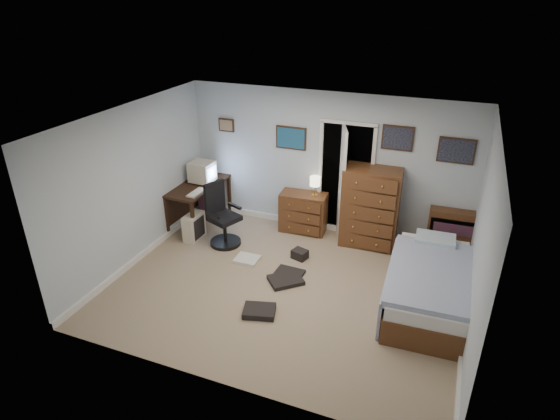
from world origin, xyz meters
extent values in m
cube|color=#9D866C|center=(0.00, 0.00, -0.01)|extent=(5.00, 4.00, 0.02)
cube|color=black|center=(-2.20, 1.33, 0.77)|extent=(0.67, 1.39, 0.04)
cube|color=black|center=(-2.49, 0.70, 0.37)|extent=(0.05, 0.05, 0.75)
cube|color=black|center=(-1.95, 0.69, 0.37)|extent=(0.05, 0.05, 0.75)
cube|color=black|center=(-2.45, 1.98, 0.37)|extent=(0.05, 0.05, 0.75)
cube|color=black|center=(-1.91, 1.97, 0.37)|extent=(0.05, 0.05, 0.75)
cube|color=black|center=(-2.49, 1.34, 0.42)|extent=(0.07, 1.26, 0.53)
cube|color=beige|center=(-2.18, 1.48, 0.99)|extent=(0.41, 0.39, 0.36)
cube|color=#8CB2F2|center=(-1.97, 1.48, 0.99)|extent=(0.02, 0.29, 0.23)
cube|color=beige|center=(-2.18, 1.48, 0.80)|extent=(0.27, 0.27, 0.02)
cube|color=beige|center=(-2.02, 0.98, 0.80)|extent=(0.17, 0.43, 0.03)
cube|color=beige|center=(-2.00, 0.78, 0.24)|extent=(0.22, 0.45, 0.47)
cube|color=black|center=(-1.89, 0.78, 0.24)|extent=(0.02, 0.32, 0.37)
cylinder|color=black|center=(-1.41, 0.82, 0.03)|extent=(0.69, 0.69, 0.06)
cylinder|color=black|center=(-1.41, 0.82, 0.25)|extent=(0.08, 0.08, 0.41)
cube|color=black|center=(-1.41, 0.82, 0.50)|extent=(0.58, 0.58, 0.08)
cube|color=black|center=(-1.62, 0.90, 0.81)|extent=(0.21, 0.40, 0.56)
cube|color=black|center=(-1.50, 0.59, 0.64)|extent=(0.30, 0.16, 0.04)
cube|color=black|center=(-1.32, 1.05, 0.64)|extent=(0.30, 0.16, 0.04)
cube|color=maroon|center=(-2.32, 1.71, 0.44)|extent=(0.18, 0.18, 0.88)
cube|color=brown|center=(-0.33, 1.77, 0.36)|extent=(0.84, 0.46, 0.73)
cylinder|color=gold|center=(-0.13, 1.77, 0.73)|extent=(0.12, 0.12, 0.02)
cylinder|color=gold|center=(-0.13, 1.77, 0.84)|extent=(0.02, 0.02, 0.22)
cylinder|color=beige|center=(-0.13, 1.77, 1.00)|extent=(0.19, 0.19, 0.16)
cube|color=black|center=(0.35, 2.30, 1.00)|extent=(0.90, 0.60, 2.00)
cube|color=white|center=(-0.10, 1.97, 1.00)|extent=(0.06, 0.05, 2.00)
cube|color=white|center=(0.80, 1.97, 1.00)|extent=(0.06, 0.05, 2.00)
cube|color=white|center=(0.35, 1.97, 2.02)|extent=(0.96, 0.05, 0.06)
cube|color=white|center=(0.31, 1.86, 1.00)|extent=(0.31, 0.77, 2.00)
sphere|color=gold|center=(0.62, 1.71, 1.00)|extent=(0.06, 0.06, 0.06)
cube|color=brown|center=(0.86, 1.75, 0.69)|extent=(0.97, 0.61, 1.37)
cube|color=brown|center=(2.25, 1.88, 0.40)|extent=(0.90, 0.25, 0.80)
cube|color=black|center=(2.25, 1.81, 0.55)|extent=(0.82, 0.12, 0.27)
cube|color=maroon|center=(2.25, 1.81, 0.51)|extent=(0.71, 0.13, 0.20)
cube|color=brown|center=(2.00, 0.33, 0.18)|extent=(1.11, 2.10, 0.36)
cube|color=white|center=(2.00, 0.33, 0.45)|extent=(1.07, 2.06, 0.19)
cube|color=#526298|center=(2.00, 0.23, 0.57)|extent=(1.16, 1.80, 0.10)
cube|color=#526298|center=(1.46, 0.21, 0.29)|extent=(0.11, 1.76, 0.56)
cube|color=#79A4C1|center=(1.97, 1.11, 0.61)|extent=(0.58, 0.41, 0.13)
cube|color=#331E11|center=(-1.90, 1.98, 1.75)|extent=(0.30, 0.03, 0.24)
cube|color=brown|center=(-1.90, 1.96, 1.75)|extent=(0.25, 0.01, 0.19)
cube|color=#331E11|center=(-0.65, 1.98, 1.65)|extent=(0.55, 0.03, 0.40)
cube|color=navy|center=(-0.65, 1.96, 1.65)|extent=(0.50, 0.01, 0.35)
cube|color=#331E11|center=(1.15, 1.98, 1.85)|extent=(0.50, 0.03, 0.40)
cube|color=black|center=(1.15, 1.96, 1.85)|extent=(0.45, 0.01, 0.35)
cube|color=#331E11|center=(2.05, 1.98, 1.75)|extent=(0.55, 0.03, 0.40)
cube|color=black|center=(2.05, 1.96, 1.75)|extent=(0.50, 0.01, 0.35)
cube|color=black|center=(-0.06, 0.34, 0.02)|extent=(0.44, 0.34, 0.04)
cube|color=black|center=(-0.06, 0.84, 0.08)|extent=(0.28, 0.25, 0.15)
cube|color=black|center=(-0.10, -0.71, 0.04)|extent=(0.50, 0.43, 0.09)
cube|color=silver|center=(-0.83, 0.45, 0.03)|extent=(0.38, 0.33, 0.05)
cube|color=black|center=(-0.04, 0.13, 0.03)|extent=(0.61, 0.60, 0.06)
camera|label=1|loc=(2.03, -5.37, 4.06)|focal=30.00mm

